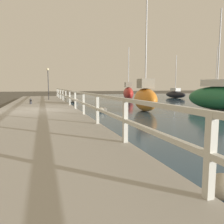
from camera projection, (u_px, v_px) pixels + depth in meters
name	position (u px, v px, depth m)	size (l,w,h in m)	color
ground_plane	(38.00, 115.00, 12.19)	(120.00, 120.00, 0.00)	#4C473D
dock_walkway	(38.00, 113.00, 12.17)	(4.35, 36.00, 0.31)	#9E998E
railing	(75.00, 97.00, 12.70)	(0.10, 32.50, 1.03)	beige
boulder_downstream	(75.00, 101.00, 21.23)	(0.60, 0.54, 0.45)	gray
boulder_far_strip	(103.00, 110.00, 13.43)	(0.45, 0.41, 0.34)	#666056
boulder_water_edge	(223.00, 187.00, 3.13)	(0.49, 0.44, 0.37)	gray
boulder_upstream	(72.00, 101.00, 21.28)	(0.56, 0.51, 0.42)	#666056
boulder_mid_strip	(101.00, 110.00, 13.32)	(0.45, 0.41, 0.34)	gray
boulder_near_dock	(74.00, 101.00, 21.34)	(0.42, 0.38, 0.31)	#666056
mooring_bollard	(31.00, 101.00, 16.07)	(0.16, 0.16, 0.40)	#333338
dock_lamp	(48.00, 78.00, 20.65)	(0.24, 0.24, 3.01)	#2D2D33
sailboat_orange	(145.00, 98.00, 14.20)	(1.75, 3.56, 8.39)	orange
sailboat_blue	(215.00, 92.00, 34.46)	(1.86, 4.23, 7.73)	#2D4C9E
sailboat_black	(175.00, 94.00, 30.04)	(1.27, 4.21, 5.76)	black
sailboat_green	(217.00, 97.00, 15.11)	(2.89, 4.51, 6.73)	#236B42
sailboat_red	(128.00, 93.00, 25.64)	(2.12, 4.11, 6.06)	red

